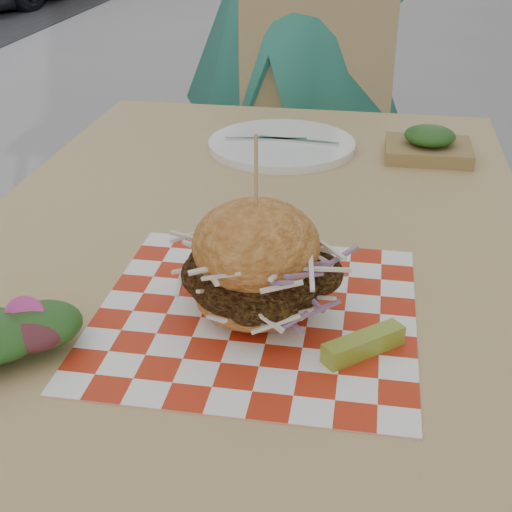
# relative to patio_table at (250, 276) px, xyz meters

# --- Properties ---
(patio_table) EXTENTS (0.80, 1.20, 0.75)m
(patio_table) POSITION_rel_patio_table_xyz_m (0.00, 0.00, 0.00)
(patio_table) COLOR tan
(patio_table) RESTS_ON ground
(patio_chair) EXTENTS (0.51, 0.52, 0.95)m
(patio_chair) POSITION_rel_patio_table_xyz_m (-0.02, 0.94, -0.12)
(patio_chair) COLOR tan
(patio_chair) RESTS_ON ground
(paper_liner) EXTENTS (0.36, 0.36, 0.00)m
(paper_liner) POSITION_rel_patio_table_xyz_m (0.05, -0.22, 0.08)
(paper_liner) COLOR red
(paper_liner) RESTS_ON patio_table
(sandwich) EXTENTS (0.19, 0.19, 0.21)m
(sandwich) POSITION_rel_patio_table_xyz_m (0.05, -0.22, 0.14)
(sandwich) COLOR #CD8439
(sandwich) RESTS_ON paper_liner
(pickle_spear) EXTENTS (0.09, 0.08, 0.02)m
(pickle_spear) POSITION_rel_patio_table_xyz_m (0.17, -0.28, 0.09)
(pickle_spear) COLOR #94A32F
(pickle_spear) RESTS_ON paper_liner
(side_salad) EXTENTS (0.13, 0.14, 0.05)m
(side_salad) POSITION_rel_patio_table_xyz_m (-0.20, -0.34, 0.09)
(side_salad) COLOR #3F1419
(side_salad) RESTS_ON patio_table
(place_setting) EXTENTS (0.27, 0.27, 0.02)m
(place_setting) POSITION_rel_patio_table_xyz_m (0.00, 0.34, 0.09)
(place_setting) COLOR white
(place_setting) RESTS_ON patio_table
(kraft_tray) EXTENTS (0.15, 0.12, 0.06)m
(kraft_tray) POSITION_rel_patio_table_xyz_m (0.26, 0.34, 0.10)
(kraft_tray) COLOR olive
(kraft_tray) RESTS_ON patio_table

